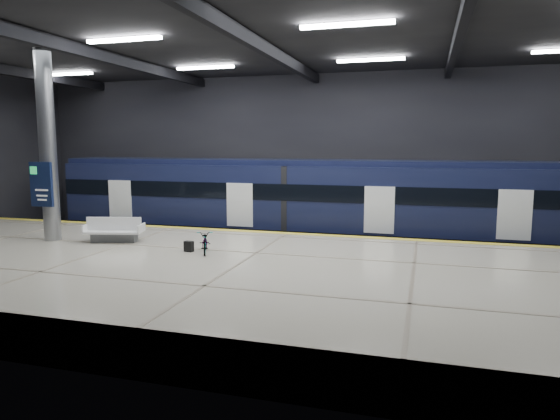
% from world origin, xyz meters
% --- Properties ---
extents(ground, '(30.00, 30.00, 0.00)m').
position_xyz_m(ground, '(0.00, 0.00, 0.00)').
color(ground, black).
rests_on(ground, ground).
extents(room_shell, '(30.10, 16.10, 8.05)m').
position_xyz_m(room_shell, '(-0.00, 0.00, 5.72)').
color(room_shell, black).
rests_on(room_shell, ground).
extents(platform, '(30.00, 11.00, 1.10)m').
position_xyz_m(platform, '(0.00, -2.50, 0.55)').
color(platform, beige).
rests_on(platform, ground).
extents(safety_strip, '(30.00, 0.40, 0.01)m').
position_xyz_m(safety_strip, '(0.00, 2.75, 1.11)').
color(safety_strip, yellow).
rests_on(safety_strip, platform).
extents(rails, '(30.00, 1.52, 0.16)m').
position_xyz_m(rails, '(0.00, 5.50, 0.08)').
color(rails, gray).
rests_on(rails, ground).
extents(train, '(29.40, 2.84, 3.79)m').
position_xyz_m(train, '(2.28, 5.50, 2.06)').
color(train, black).
rests_on(train, ground).
extents(bench, '(2.20, 1.34, 0.91)m').
position_xyz_m(bench, '(-5.57, -0.69, 1.42)').
color(bench, '#595B60').
rests_on(bench, platform).
extents(bicycle, '(1.03, 1.53, 0.76)m').
position_xyz_m(bicycle, '(-1.60, -1.45, 1.48)').
color(bicycle, '#99999E').
rests_on(bicycle, platform).
extents(pannier_bag, '(0.33, 0.24, 0.35)m').
position_xyz_m(pannier_bag, '(-2.20, -1.45, 1.28)').
color(pannier_bag, black).
rests_on(pannier_bag, platform).
extents(info_column, '(0.90, 0.78, 6.90)m').
position_xyz_m(info_column, '(-8.00, -1.03, 4.46)').
color(info_column, '#9EA0A5').
rests_on(info_column, platform).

